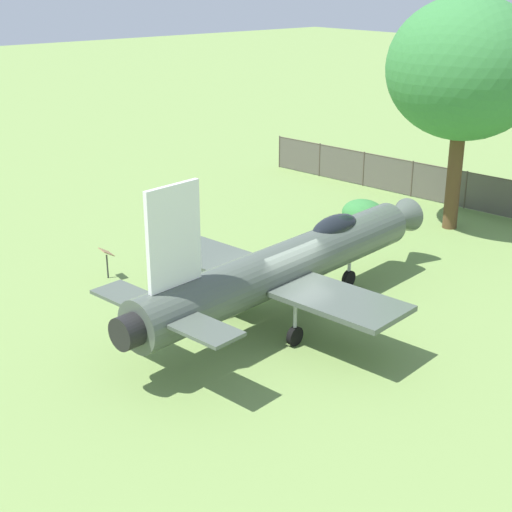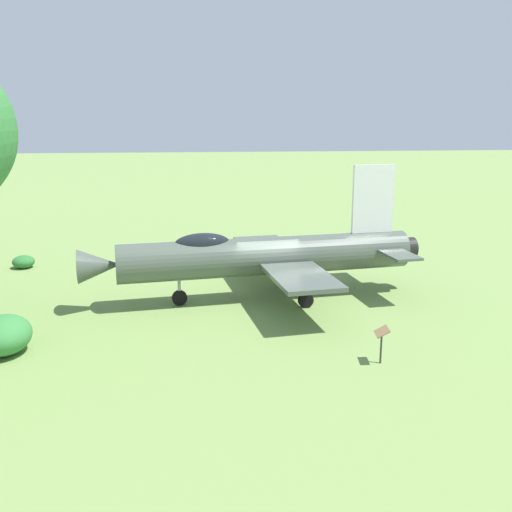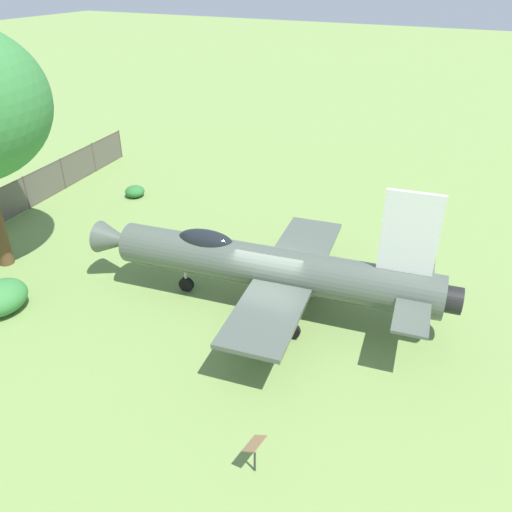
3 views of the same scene
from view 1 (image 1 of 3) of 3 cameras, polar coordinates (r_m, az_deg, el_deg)
name	(u,v)px [view 1 (image 1 of 3)]	position (r m, az deg, el deg)	size (l,w,h in m)	color
ground_plane	(283,318)	(24.34, 2.10, -4.75)	(200.00, 200.00, 0.00)	#75934C
display_jet	(291,262)	(23.84, 2.68, -0.48)	(9.33, 13.90, 5.38)	#4C564C
shade_tree	(464,70)	(32.53, 15.61, 13.54)	(6.65, 6.04, 9.75)	brown
perimeter_fence	(495,195)	(36.10, 17.76, 4.48)	(26.43, 2.97, 1.81)	#4C4238
shrub_by_tree	(363,213)	(33.15, 8.20, 3.23)	(2.02, 1.70, 1.22)	#387F3D
info_plaque	(107,256)	(27.67, -11.33, -0.01)	(0.64, 0.46, 1.14)	#333333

